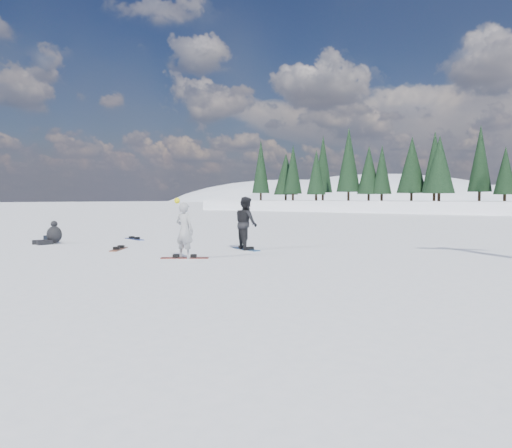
{
  "coord_description": "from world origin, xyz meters",
  "views": [
    {
      "loc": [
        11.95,
        -11.24,
        1.92
      ],
      "look_at": [
        2.42,
        1.05,
        1.1
      ],
      "focal_mm": 35.0,
      "sensor_mm": 36.0,
      "label": 1
    }
  ],
  "objects_px": {
    "snowboard_loose_c": "(134,239)",
    "seated_rider": "(53,235)",
    "snowboarder_woman": "(184,230)",
    "gear_bag": "(50,239)",
    "snowboard_loose_b": "(119,249)",
    "snowboarder_man": "(246,223)"
  },
  "relations": [
    {
      "from": "snowboard_loose_c",
      "to": "snowboarder_woman",
      "type": "bearing_deg",
      "value": -13.73
    },
    {
      "from": "snowboard_loose_b",
      "to": "gear_bag",
      "type": "bearing_deg",
      "value": -127.08
    },
    {
      "from": "snowboarder_man",
      "to": "seated_rider",
      "type": "relative_size",
      "value": 1.66
    },
    {
      "from": "snowboarder_woman",
      "to": "seated_rider",
      "type": "bearing_deg",
      "value": -7.91
    },
    {
      "from": "seated_rider",
      "to": "snowboard_loose_c",
      "type": "height_order",
      "value": "seated_rider"
    },
    {
      "from": "snowboarder_woman",
      "to": "gear_bag",
      "type": "distance_m",
      "value": 8.78
    },
    {
      "from": "seated_rider",
      "to": "snowboard_loose_b",
      "type": "relative_size",
      "value": 0.79
    },
    {
      "from": "gear_bag",
      "to": "snowboard_loose_c",
      "type": "height_order",
      "value": "gear_bag"
    },
    {
      "from": "snowboarder_man",
      "to": "seated_rider",
      "type": "xyz_separation_m",
      "value": [
        -7.88,
        -3.1,
        -0.61
      ]
    },
    {
      "from": "gear_bag",
      "to": "snowboard_loose_b",
      "type": "xyz_separation_m",
      "value": [
        4.82,
        -0.03,
        -0.14
      ]
    },
    {
      "from": "gear_bag",
      "to": "snowboard_loose_b",
      "type": "height_order",
      "value": "gear_bag"
    },
    {
      "from": "snowboard_loose_b",
      "to": "snowboard_loose_c",
      "type": "relative_size",
      "value": 1.0
    },
    {
      "from": "gear_bag",
      "to": "snowboard_loose_c",
      "type": "bearing_deg",
      "value": 62.81
    },
    {
      "from": "snowboarder_woman",
      "to": "seated_rider",
      "type": "height_order",
      "value": "snowboarder_woman"
    },
    {
      "from": "snowboarder_man",
      "to": "seated_rider",
      "type": "bearing_deg",
      "value": 49.84
    },
    {
      "from": "snowboarder_woman",
      "to": "snowboard_loose_c",
      "type": "xyz_separation_m",
      "value": [
        -7.09,
        3.66,
        -0.88
      ]
    },
    {
      "from": "seated_rider",
      "to": "snowboard_loose_b",
      "type": "xyz_separation_m",
      "value": [
        4.12,
        0.23,
        -0.36
      ]
    },
    {
      "from": "snowboarder_man",
      "to": "snowboard_loose_c",
      "type": "relative_size",
      "value": 1.31
    },
    {
      "from": "snowboarder_man",
      "to": "gear_bag",
      "type": "height_order",
      "value": "snowboarder_man"
    },
    {
      "from": "snowboard_loose_c",
      "to": "seated_rider",
      "type": "bearing_deg",
      "value": -91.7
    },
    {
      "from": "seated_rider",
      "to": "gear_bag",
      "type": "xyz_separation_m",
      "value": [
        -0.7,
        0.26,
        -0.22
      ]
    },
    {
      "from": "snowboarder_woman",
      "to": "snowboarder_man",
      "type": "xyz_separation_m",
      "value": [
        -0.16,
        3.29,
        0.09
      ]
    }
  ]
}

